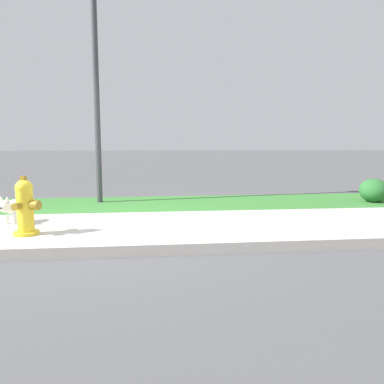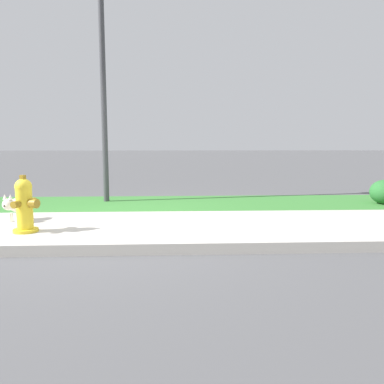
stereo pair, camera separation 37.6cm
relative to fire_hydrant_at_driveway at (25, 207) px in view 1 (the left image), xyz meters
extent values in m
plane|color=#515154|center=(0.95, 0.24, -0.36)|extent=(120.00, 120.00, 0.00)
cube|color=#BCB7AD|center=(0.95, 0.24, -0.35)|extent=(18.00, 2.30, 0.01)
cube|color=#387A33|center=(0.95, 2.34, -0.35)|extent=(18.00, 1.91, 0.01)
cube|color=#BCB7AD|center=(0.95, -0.99, -0.30)|extent=(18.00, 0.16, 0.12)
cylinder|color=yellow|center=(-0.01, 0.00, -0.33)|extent=(0.31, 0.31, 0.05)
cylinder|color=yellow|center=(-0.01, 0.00, -0.03)|extent=(0.20, 0.20, 0.54)
sphere|color=yellow|center=(-0.01, 0.00, 0.24)|extent=(0.21, 0.21, 0.21)
cube|color=olive|center=(-0.01, 0.00, 0.36)|extent=(0.07, 0.07, 0.06)
cylinder|color=olive|center=(0.05, 0.14, 0.03)|extent=(0.12, 0.12, 0.09)
cylinder|color=olive|center=(-0.06, -0.13, 0.03)|extent=(0.12, 0.12, 0.09)
cylinder|color=olive|center=(0.13, -0.05, 0.03)|extent=(0.14, 0.15, 0.12)
ellipsoid|color=silver|center=(-0.39, 0.75, -0.12)|extent=(0.29, 0.35, 0.21)
sphere|color=silver|center=(-0.45, 0.56, -0.08)|extent=(0.17, 0.17, 0.17)
sphere|color=black|center=(-0.47, 0.49, -0.09)|extent=(0.03, 0.03, 0.03)
cone|color=silver|center=(-0.41, 0.54, 0.03)|extent=(0.07, 0.07, 0.08)
cone|color=silver|center=(-0.50, 0.57, 0.03)|extent=(0.07, 0.07, 0.08)
cylinder|color=silver|center=(-0.37, 0.64, -0.29)|extent=(0.06, 0.06, 0.14)
cylinder|color=silver|center=(-0.48, 0.67, -0.29)|extent=(0.06, 0.06, 0.14)
cylinder|color=silver|center=(-0.31, 0.83, -0.29)|extent=(0.06, 0.06, 0.14)
cylinder|color=silver|center=(-0.42, 0.86, -0.29)|extent=(0.06, 0.06, 0.14)
cylinder|color=silver|center=(-0.35, 0.91, -0.05)|extent=(0.05, 0.05, 0.12)
cylinder|color=#3D3D42|center=(0.55, 2.62, 1.99)|extent=(0.11, 0.11, 4.70)
ellipsoid|color=#28662D|center=(5.88, 2.05, -0.13)|extent=(0.54, 0.54, 0.46)
camera|label=1|loc=(1.55, -4.77, 0.78)|focal=35.00mm
camera|label=2|loc=(1.92, -4.79, 0.78)|focal=35.00mm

